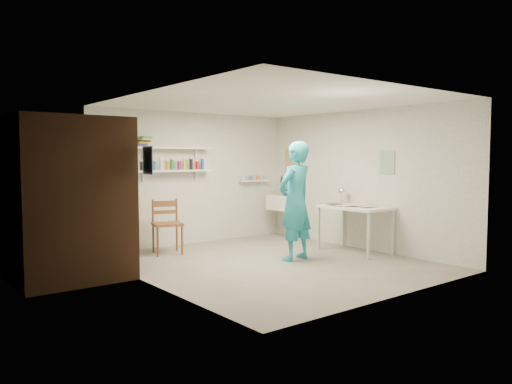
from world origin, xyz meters
TOP-DOWN VIEW (x-y plane):
  - floor at (0.00, 0.00)m, footprint 4.00×4.50m
  - ceiling at (0.00, 0.00)m, footprint 4.00×4.50m
  - wall_back at (0.00, 2.26)m, footprint 4.00×0.02m
  - wall_front at (0.00, -2.26)m, footprint 4.00×0.02m
  - wall_left at (-2.01, 0.00)m, footprint 0.02×4.50m
  - wall_right at (2.01, 0.00)m, footprint 0.02×4.50m
  - doorway_recess at (-1.99, 1.05)m, footprint 0.02×0.90m
  - corridor_box at (-2.70, 1.05)m, footprint 1.40×1.50m
  - door_lintel at (-1.97, 1.05)m, footprint 0.06×1.05m
  - door_jamb_near at (-1.97, 0.55)m, footprint 0.06×0.10m
  - door_jamb_far at (-1.97, 1.55)m, footprint 0.06×0.10m
  - shelf_lower at (-0.50, 2.13)m, footprint 1.50×0.22m
  - shelf_upper at (-0.50, 2.13)m, footprint 1.50×0.22m
  - ledge_shelf at (1.35, 2.17)m, footprint 0.70×0.14m
  - poster_left at (-1.99, 0.05)m, footprint 0.01×0.28m
  - poster_right_a at (1.99, 1.80)m, footprint 0.01×0.34m
  - poster_right_b at (1.99, -0.55)m, footprint 0.01×0.30m
  - belfast_sink at (1.75, 1.70)m, footprint 0.48×0.60m
  - man at (0.44, -0.02)m, footprint 0.73×0.54m
  - wall_clock at (0.48, 0.19)m, footprint 0.33×0.09m
  - wooden_chair at (-0.89, 1.63)m, footprint 0.56×0.55m
  - work_table at (1.64, -0.19)m, footprint 0.70×1.16m
  - desk_lamp at (1.83, 0.28)m, footprint 0.14×0.14m
  - spray_cans at (-0.50, 2.13)m, footprint 1.34×0.06m
  - book_stack at (-1.05, 2.13)m, footprint 0.28×0.14m
  - ledge_pots at (1.35, 2.17)m, footprint 0.48×0.07m
  - papers at (1.64, -0.19)m, footprint 0.30×0.22m

SIDE VIEW (x-z plane):
  - floor at x=0.00m, z-range -0.02..0.00m
  - work_table at x=1.64m, z-range 0.00..0.77m
  - wooden_chair at x=-0.89m, z-range 0.00..0.98m
  - belfast_sink at x=1.75m, z-range 0.55..0.85m
  - papers at x=1.64m, z-range 0.77..0.80m
  - man at x=0.44m, z-range 0.00..1.83m
  - desk_lamp at x=1.83m, z-range 0.92..1.07m
  - doorway_recess at x=-1.99m, z-range 0.00..2.00m
  - door_jamb_near at x=-1.97m, z-range 0.00..2.00m
  - door_jamb_far at x=-1.97m, z-range 0.00..2.00m
  - corridor_box at x=-2.70m, z-range 0.00..2.10m
  - ledge_shelf at x=1.35m, z-range 1.11..1.14m
  - ledge_pots at x=1.35m, z-range 1.14..1.22m
  - wall_back at x=0.00m, z-range 0.00..2.40m
  - wall_front at x=0.00m, z-range 0.00..2.40m
  - wall_left at x=-2.01m, z-range 0.00..2.40m
  - wall_right at x=2.01m, z-range 0.00..2.40m
  - wall_clock at x=0.48m, z-range 1.06..1.38m
  - shelf_lower at x=-0.50m, z-range 1.34..1.36m
  - spray_cans at x=-0.50m, z-range 1.36..1.53m
  - poster_right_b at x=1.99m, z-range 1.31..1.69m
  - poster_left at x=-1.99m, z-range 1.37..1.73m
  - poster_right_a at x=1.99m, z-range 1.34..1.76m
  - shelf_upper at x=-0.50m, z-range 1.74..1.76m
  - book_stack at x=-1.05m, z-range 1.77..1.93m
  - door_lintel at x=-1.97m, z-range 2.00..2.10m
  - ceiling at x=0.00m, z-range 2.40..2.42m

